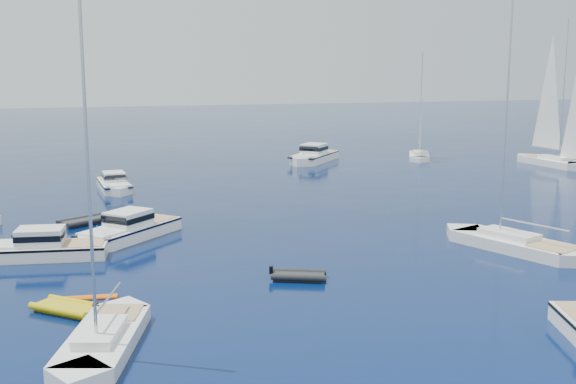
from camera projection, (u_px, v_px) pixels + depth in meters
name	position (u px, v px, depth m)	size (l,w,h in m)	color
ground	(436.00, 314.00, 34.52)	(400.00, 400.00, 0.00)	#081C50
motor_cruiser_left	(127.00, 239.00, 49.65)	(3.03, 9.90, 2.60)	white
motor_cruiser_centre	(39.00, 258.00, 44.69)	(2.92, 9.54, 2.50)	silver
motor_cruiser_distant	(313.00, 162.00, 90.58)	(3.50, 11.42, 3.00)	white
motor_cruiser_horizon	(115.00, 190.00, 69.56)	(2.71, 8.86, 2.33)	white
sailboat_fore	(104.00, 348.00, 30.31)	(2.70, 10.39, 15.28)	silver
sailboat_mid_r	(514.00, 250.00, 46.68)	(3.13, 12.06, 17.72)	silver
sailboat_sails_r	(551.00, 165.00, 87.49)	(3.29, 12.66, 18.61)	white
sailboat_sails_far	(419.00, 159.00, 93.96)	(2.57, 9.87, 14.51)	white
tender_yellow	(67.00, 312.00, 34.78)	(2.02, 3.69, 0.95)	#C0AA0B
tender_grey_near	(299.00, 279.00, 40.13)	(1.81, 3.23, 0.95)	black
tender_grey_far	(86.00, 223.00, 54.66)	(2.32, 4.36, 0.95)	black
kayak_orange	(90.00, 299.00, 36.81)	(0.56, 2.88, 0.30)	#E1540A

